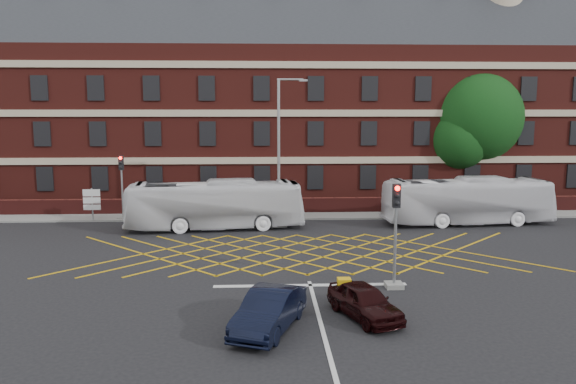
{
  "coord_description": "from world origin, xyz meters",
  "views": [
    {
      "loc": [
        -1.92,
        -25.85,
        7.15
      ],
      "look_at": [
        -0.7,
        1.5,
        3.19
      ],
      "focal_mm": 35.0,
      "sensor_mm": 36.0,
      "label": 1
    }
  ],
  "objects_px": {
    "traffic_light_near": "(395,246)",
    "direction_signs": "(92,201)",
    "bus_left": "(215,205)",
    "deciduous_tree": "(474,124)",
    "utility_cabinet": "(344,291)",
    "car_maroon": "(365,301)",
    "street_lamp": "(280,176)",
    "traffic_light_far": "(122,194)",
    "car_navy": "(269,310)",
    "bus_right": "(467,201)"
  },
  "relations": [
    {
      "from": "direction_signs",
      "to": "utility_cabinet",
      "type": "distance_m",
      "value": 21.73
    },
    {
      "from": "bus_right",
      "to": "utility_cabinet",
      "type": "distance_m",
      "value": 17.74
    },
    {
      "from": "bus_left",
      "to": "car_navy",
      "type": "height_order",
      "value": "bus_left"
    },
    {
      "from": "traffic_light_far",
      "to": "car_maroon",
      "type": "bearing_deg",
      "value": -55.2
    },
    {
      "from": "deciduous_tree",
      "to": "utility_cabinet",
      "type": "distance_m",
      "value": 27.58
    },
    {
      "from": "car_navy",
      "to": "utility_cabinet",
      "type": "distance_m",
      "value": 3.67
    },
    {
      "from": "street_lamp",
      "to": "utility_cabinet",
      "type": "height_order",
      "value": "street_lamp"
    },
    {
      "from": "bus_left",
      "to": "utility_cabinet",
      "type": "height_order",
      "value": "bus_left"
    },
    {
      "from": "car_maroon",
      "to": "utility_cabinet",
      "type": "height_order",
      "value": "car_maroon"
    },
    {
      "from": "bus_left",
      "to": "traffic_light_far",
      "type": "height_order",
      "value": "traffic_light_far"
    },
    {
      "from": "bus_right",
      "to": "direction_signs",
      "type": "xyz_separation_m",
      "value": [
        -24.11,
        1.85,
        -0.11
      ]
    },
    {
      "from": "bus_left",
      "to": "traffic_light_near",
      "type": "height_order",
      "value": "traffic_light_near"
    },
    {
      "from": "car_navy",
      "to": "car_maroon",
      "type": "xyz_separation_m",
      "value": [
        3.34,
        0.94,
        -0.07
      ]
    },
    {
      "from": "bus_right",
      "to": "car_maroon",
      "type": "relative_size",
      "value": 3.07
    },
    {
      "from": "deciduous_tree",
      "to": "traffic_light_near",
      "type": "height_order",
      "value": "deciduous_tree"
    },
    {
      "from": "bus_right",
      "to": "deciduous_tree",
      "type": "relative_size",
      "value": 1.04
    },
    {
      "from": "car_navy",
      "to": "street_lamp",
      "type": "distance_m",
      "value": 16.99
    },
    {
      "from": "bus_right",
      "to": "car_maroon",
      "type": "bearing_deg",
      "value": 145.46
    },
    {
      "from": "car_maroon",
      "to": "deciduous_tree",
      "type": "xyz_separation_m",
      "value": [
        12.99,
        24.78,
        5.56
      ]
    },
    {
      "from": "deciduous_tree",
      "to": "direction_signs",
      "type": "relative_size",
      "value": 4.68
    },
    {
      "from": "bus_right",
      "to": "car_maroon",
      "type": "xyz_separation_m",
      "value": [
        -9.46,
        -16.04,
        -0.9
      ]
    },
    {
      "from": "traffic_light_near",
      "to": "bus_left",
      "type": "bearing_deg",
      "value": 124.62
    },
    {
      "from": "direction_signs",
      "to": "utility_cabinet",
      "type": "xyz_separation_m",
      "value": [
        14.13,
        -16.48,
        -0.88
      ]
    },
    {
      "from": "bus_left",
      "to": "car_navy",
      "type": "distance_m",
      "value": 16.52
    },
    {
      "from": "traffic_light_near",
      "to": "utility_cabinet",
      "type": "relative_size",
      "value": 4.29
    },
    {
      "from": "bus_right",
      "to": "traffic_light_near",
      "type": "xyz_separation_m",
      "value": [
        -7.65,
        -12.75,
        0.27
      ]
    },
    {
      "from": "car_maroon",
      "to": "street_lamp",
      "type": "xyz_separation_m",
      "value": [
        -2.47,
        15.85,
        2.55
      ]
    },
    {
      "from": "traffic_light_far",
      "to": "street_lamp",
      "type": "xyz_separation_m",
      "value": [
        10.32,
        -2.56,
        1.38
      ]
    },
    {
      "from": "direction_signs",
      "to": "bus_left",
      "type": "bearing_deg",
      "value": -17.74
    },
    {
      "from": "car_navy",
      "to": "traffic_light_far",
      "type": "distance_m",
      "value": 21.56
    },
    {
      "from": "car_navy",
      "to": "car_maroon",
      "type": "distance_m",
      "value": 3.46
    },
    {
      "from": "traffic_light_near",
      "to": "direction_signs",
      "type": "height_order",
      "value": "traffic_light_near"
    },
    {
      "from": "bus_right",
      "to": "car_maroon",
      "type": "distance_m",
      "value": 18.64
    },
    {
      "from": "traffic_light_far",
      "to": "direction_signs",
      "type": "height_order",
      "value": "traffic_light_far"
    },
    {
      "from": "traffic_light_near",
      "to": "traffic_light_far",
      "type": "distance_m",
      "value": 21.02
    },
    {
      "from": "car_navy",
      "to": "car_maroon",
      "type": "relative_size",
      "value": 1.16
    },
    {
      "from": "street_lamp",
      "to": "direction_signs",
      "type": "distance_m",
      "value": 12.47
    },
    {
      "from": "car_maroon",
      "to": "traffic_light_near",
      "type": "height_order",
      "value": "traffic_light_near"
    },
    {
      "from": "street_lamp",
      "to": "utility_cabinet",
      "type": "xyz_separation_m",
      "value": [
        1.95,
        -14.44,
        -2.65
      ]
    },
    {
      "from": "car_navy",
      "to": "utility_cabinet",
      "type": "relative_size",
      "value": 4.05
    },
    {
      "from": "deciduous_tree",
      "to": "utility_cabinet",
      "type": "height_order",
      "value": "deciduous_tree"
    },
    {
      "from": "deciduous_tree",
      "to": "traffic_light_far",
      "type": "relative_size",
      "value": 2.41
    },
    {
      "from": "direction_signs",
      "to": "utility_cabinet",
      "type": "height_order",
      "value": "direction_signs"
    },
    {
      "from": "bus_right",
      "to": "car_maroon",
      "type": "height_order",
      "value": "bus_right"
    },
    {
      "from": "street_lamp",
      "to": "utility_cabinet",
      "type": "relative_size",
      "value": 9.12
    },
    {
      "from": "car_navy",
      "to": "traffic_light_far",
      "type": "xyz_separation_m",
      "value": [
        -9.46,
        19.34,
        1.1
      ]
    },
    {
      "from": "car_maroon",
      "to": "traffic_light_far",
      "type": "distance_m",
      "value": 22.45
    },
    {
      "from": "traffic_light_far",
      "to": "utility_cabinet",
      "type": "distance_m",
      "value": 21.0
    },
    {
      "from": "bus_left",
      "to": "bus_right",
      "type": "relative_size",
      "value": 1.0
    },
    {
      "from": "car_maroon",
      "to": "traffic_light_far",
      "type": "relative_size",
      "value": 0.82
    }
  ]
}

